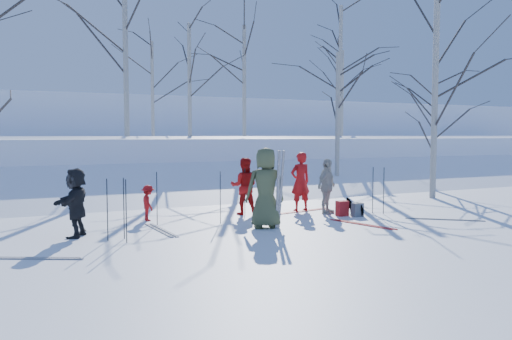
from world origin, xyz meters
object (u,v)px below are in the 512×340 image
skier_grey_west (76,202)px  backpack_red (342,208)px  skier_redor_behind (244,186)px  backpack_dark (271,208)px  skier_red_seated (148,203)px  skier_olive_center (266,188)px  skier_red_north (300,182)px  dog (355,207)px  skier_cream_east (327,186)px  backpack_grey (357,210)px

skier_grey_west → backpack_red: (7.04, -0.05, -0.56)m
skier_redor_behind → backpack_red: skier_redor_behind is taller
skier_redor_behind → backpack_dark: bearing=176.4°
skier_red_seated → backpack_red: (5.13, -1.47, -0.26)m
skier_red_seated → backpack_red: skier_red_seated is taller
skier_olive_center → skier_red_north: (2.13, 2.02, -0.11)m
skier_red_north → skier_red_seated: skier_red_north is taller
skier_grey_west → dog: bearing=114.5°
skier_olive_center → skier_redor_behind: size_ratio=1.21×
skier_grey_west → skier_red_seated: bearing=152.6°
backpack_dark → skier_olive_center: bearing=-120.1°
skier_red_north → skier_red_seated: bearing=-3.8°
skier_olive_center → skier_grey_west: 4.37m
skier_red_seated → skier_cream_east: bearing=-102.8°
skier_cream_east → skier_grey_west: size_ratio=1.03×
skier_olive_center → skier_redor_behind: (0.34, 2.12, -0.17)m
backpack_dark → skier_red_seated: bearing=172.3°
backpack_red → skier_red_seated: bearing=164.0°
skier_redor_behind → dog: size_ratio=2.73×
skier_cream_east → backpack_grey: bearing=-87.9°
skier_red_north → skier_redor_behind: 1.79m
skier_cream_east → dog: (0.51, -0.66, -0.54)m
skier_olive_center → skier_red_north: 2.94m
skier_cream_east → backpack_dark: size_ratio=3.96×
skier_red_seated → backpack_grey: size_ratio=2.50×
skier_redor_behind → backpack_grey: size_ratio=4.27×
skier_red_north → skier_grey_west: size_ratio=1.14×
skier_redor_behind → backpack_grey: bearing=173.3°
backpack_grey → skier_olive_center: bearing=-171.2°
backpack_red → dog: bearing=-23.3°
backpack_red → backpack_dark: (-1.73, 1.01, -0.01)m
dog → backpack_dark: size_ratio=1.49×
backpack_red → skier_olive_center: bearing=-164.8°
skier_grey_west → backpack_grey: size_ratio=4.06×
dog → backpack_red: 0.36m
skier_redor_behind → skier_olive_center: bearing=105.1°
dog → backpack_grey: bearing=60.4°
skier_olive_center → backpack_dark: bearing=-107.3°
skier_red_seated → backpack_dark: bearing=-99.6°
skier_cream_east → dog: size_ratio=2.67×
skier_redor_behind → backpack_dark: (0.68, -0.36, -0.61)m
skier_olive_center → skier_grey_west: size_ratio=1.28×
skier_grey_west → skier_redor_behind: bearing=131.9°
skier_red_north → skier_redor_behind: size_ratio=1.08×
skier_grey_west → skier_red_north: bearing=126.8°
skier_redor_behind → backpack_red: 2.83m
skier_red_north → backpack_grey: size_ratio=4.62×
backpack_red → backpack_grey: bearing=-39.9°
skier_red_seated → skier_grey_west: (-1.91, -1.42, 0.30)m
skier_grey_west → backpack_dark: skier_grey_west is taller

